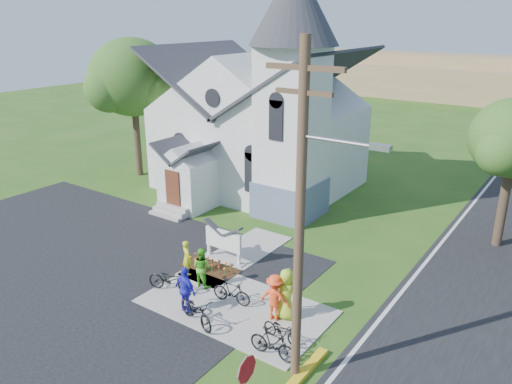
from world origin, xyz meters
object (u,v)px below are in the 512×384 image
Objects in this scene: cyclist_0 at (187,257)px; cyclist_2 at (186,290)px; bike_0 at (171,279)px; bike_1 at (232,292)px; church_sign at (223,240)px; bike_2 at (196,311)px; cyclist_4 at (286,294)px; utility_pole at (302,212)px; bike_4 at (282,330)px; bike_3 at (273,344)px; cyclist_3 at (275,297)px; cyclist_1 at (202,267)px; stop_sign at (246,380)px.

cyclist_0 is 0.84× the size of cyclist_2.
bike_1 is (2.51, 0.68, -0.03)m from bike_0.
bike_2 is (2.26, -4.40, -0.46)m from church_sign.
bike_2 is at bearing 167.42° from bike_1.
cyclist_4 is (4.72, 1.04, 0.46)m from bike_0.
cyclist_0 is at bearing 158.09° from utility_pole.
bike_4 is at bearing -107.79° from bike_0.
cyclist_3 is at bearing 29.97° from bike_3.
cyclist_3 is (3.68, -0.30, 0.05)m from cyclist_1.
bike_0 is at bearing 77.38° from bike_3.
stop_sign is 5.44m from bike_2.
cyclist_4 reaches higher than bike_3.
bike_2 is at bearing 161.39° from cyclist_0.
bike_4 is at bearing 12.29° from bike_3.
utility_pole is at bearing -126.58° from bike_4.
stop_sign is 3.44m from bike_3.
stop_sign is at bearing -154.35° from bike_4.
stop_sign reaches higher than bike_2.
bike_1 is (-4.18, 4.79, -1.25)m from stop_sign.
cyclist_3 is at bearing 178.08° from cyclist_1.
bike_0 is 4.85m from cyclist_4.
stop_sign is (6.63, -7.40, 0.75)m from church_sign.
cyclist_4 is at bearing -160.14° from cyclist_0.
stop_sign reaches higher than bike_4.
stop_sign is 1.53× the size of bike_1.
bike_3 is 2.35m from cyclist_4.
bike_0 is 1.21× the size of bike_1.
utility_pole is 7.81m from cyclist_1.
cyclist_1 is 0.84× the size of bike_2.
utility_pole reaches higher than bike_2.
bike_2 is at bearing -62.77° from church_sign.
cyclist_2 reaches higher than bike_0.
bike_1 is at bearing 3.41° from cyclist_4.
cyclist_1 is 5.27m from bike_3.
bike_2 is (-4.30, 0.30, -4.84)m from utility_pole.
stop_sign is at bearing 141.82° from cyclist_1.
church_sign is 6.35m from bike_4.
bike_2 is 1.28× the size of bike_4.
bike_0 is at bearing 0.31° from cyclist_3.
bike_2 is (2.74, -2.53, -0.24)m from cyclist_0.
church_sign is 1.42× the size of bike_4.
cyclist_2 is (1.91, -2.15, 0.14)m from cyclist_0.
utility_pole reaches higher than cyclist_4.
bike_4 is at bearing -171.67° from cyclist_0.
church_sign is 9.18m from utility_pole.
cyclist_3 is (4.36, -2.55, -0.10)m from church_sign.
utility_pole reaches higher than bike_4.
bike_3 is 0.88× the size of cyclist_4.
bike_0 is 1.26× the size of bike_4.
bike_4 is (3.01, 0.91, -0.11)m from bike_2.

